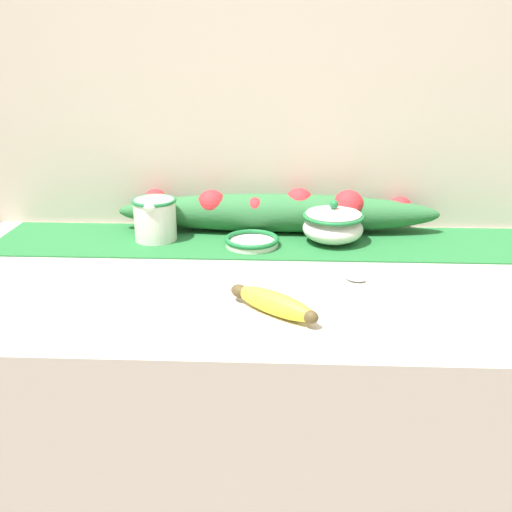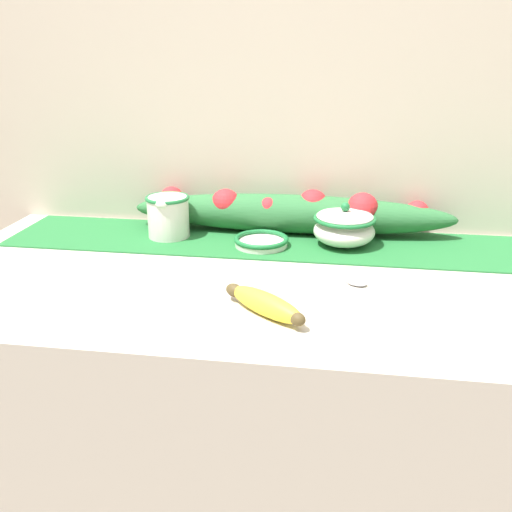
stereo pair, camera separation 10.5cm
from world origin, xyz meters
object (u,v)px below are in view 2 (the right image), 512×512
at_px(small_dish, 261,241).
at_px(banana, 264,304).
at_px(spoon, 353,282).
at_px(cream_pitcher, 168,215).
at_px(sugar_bowl, 344,227).

height_order(small_dish, banana, banana).
bearing_deg(small_dish, spoon, -41.96).
xyz_separation_m(cream_pitcher, small_dish, (0.22, -0.03, -0.04)).
relative_size(cream_pitcher, banana, 0.75).
bearing_deg(spoon, small_dish, 165.07).
xyz_separation_m(banana, spoon, (0.15, 0.15, -0.01)).
relative_size(cream_pitcher, small_dish, 0.97).
height_order(banana, spoon, banana).
distance_m(banana, spoon, 0.21).
relative_size(sugar_bowl, spoon, 0.96).
bearing_deg(small_dish, cream_pitcher, 171.17).
bearing_deg(sugar_bowl, cream_pitcher, 179.82).
distance_m(sugar_bowl, small_dish, 0.18).
relative_size(sugar_bowl, banana, 0.87).
height_order(cream_pitcher, small_dish, cream_pitcher).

